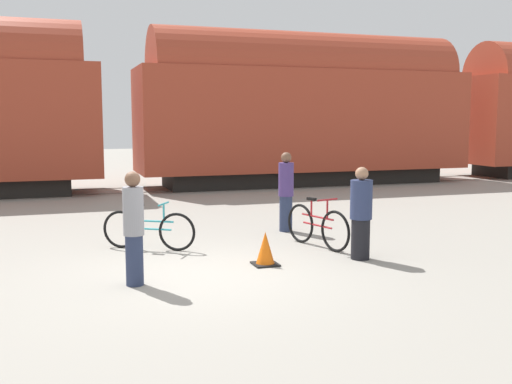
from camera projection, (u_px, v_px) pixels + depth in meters
name	position (u px, v px, depth m)	size (l,w,h in m)	color
ground_plane	(199.00, 275.00, 9.11)	(80.00, 80.00, 0.00)	gray
freight_train	(118.00, 103.00, 19.44)	(51.73, 2.88, 5.43)	black
rail_near	(123.00, 193.00, 19.12)	(63.73, 0.07, 0.01)	#4C4238
rail_far	(118.00, 188.00, 20.47)	(63.73, 0.07, 0.01)	#4C4238
bicycle_teal	(149.00, 229.00, 10.84)	(1.54, 0.99, 0.86)	black
bicycle_maroon	(317.00, 226.00, 11.04)	(0.56, 1.68, 0.93)	black
person_in_purple	(286.00, 192.00, 12.56)	(0.32, 0.32, 1.67)	#283351
person_in_navy	(361.00, 214.00, 10.05)	(0.37, 0.37, 1.57)	black
person_in_grey	(134.00, 228.00, 8.45)	(0.29, 0.29, 1.63)	#283351
traffic_cone	(265.00, 250.00, 9.70)	(0.40, 0.40, 0.55)	black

